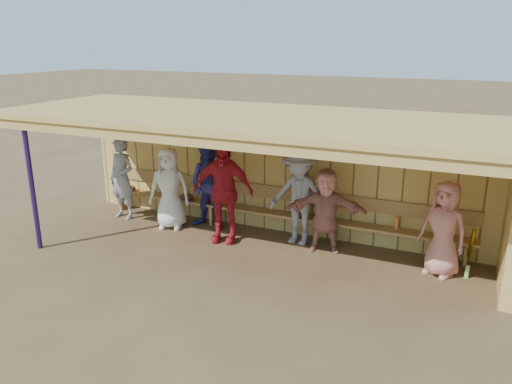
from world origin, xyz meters
TOP-DOWN VIEW (x-y plane):
  - ground at (0.00, 0.00)m, footprint 90.00×90.00m
  - player_a at (-3.23, 0.58)m, footprint 0.69×0.50m
  - player_b at (-1.98, 0.50)m, footprint 0.94×0.76m
  - player_c at (-1.22, 0.81)m, footprint 0.88×0.69m
  - player_d at (-0.67, 0.33)m, footprint 1.23×0.70m
  - player_e at (0.67, 0.81)m, footprint 1.25×0.80m
  - player_f at (1.22, 0.67)m, footprint 1.50×0.84m
  - player_h at (3.23, 0.52)m, footprint 0.91×0.77m
  - dugout_structure at (0.39, 0.69)m, footprint 8.80×3.20m
  - bench at (0.00, 1.12)m, footprint 7.60×0.34m
  - dugout_equipment at (-0.65, 0.99)m, footprint 7.27×0.62m

SIDE VIEW (x-z plane):
  - ground at x=0.00m, z-range 0.00..0.00m
  - dugout_equipment at x=-0.65m, z-range 0.09..0.89m
  - bench at x=0.00m, z-range 0.06..0.99m
  - player_f at x=1.22m, z-range 0.00..1.54m
  - player_h at x=3.23m, z-range 0.00..1.58m
  - player_b at x=-1.98m, z-range 0.00..1.67m
  - player_a at x=-3.23m, z-range 0.00..1.75m
  - player_c at x=-1.22m, z-range 0.00..1.79m
  - player_e at x=0.67m, z-range 0.00..1.84m
  - player_d at x=-0.67m, z-range 0.00..1.97m
  - dugout_structure at x=0.39m, z-range 0.44..2.94m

